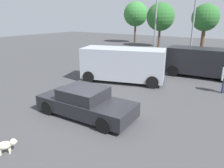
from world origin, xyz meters
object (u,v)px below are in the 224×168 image
Objects in this scene: light_post_mid at (195,4)px; dog at (6,145)px; light_post_near at (157,4)px; sedan_foreground at (85,103)px; van_white at (123,64)px; suv_dark at (203,61)px.

dog is at bearing -95.24° from light_post_mid.
light_post_mid is (3.35, -0.20, -0.07)m from light_post_near.
dog is (-0.28, -3.45, -0.29)m from sedan_foreground.
sedan_foreground is at bearing 32.23° from dog.
light_post_near is at bearing 176.65° from light_post_mid.
van_white is 5.83m from suv_dark.
light_post_mid is at bearing 81.72° from sedan_foreground.
sedan_foreground reaches higher than dog.
van_white reaches higher than sedan_foreground.
van_white is 1.16× the size of suv_dark.
light_post_near reaches higher than dog.
suv_dark is 5.05m from light_post_mid.
suv_dark is 0.62× the size of light_post_near.
light_post_mid is (1.43, 15.56, 4.81)m from dog.
light_post_mid is at bearing 31.64° from dog.
sedan_foreground is 9.86m from suv_dark.
sedan_foreground is 0.78× the size of van_white.
light_post_near is at bearing -100.61° from van_white.
sedan_foreground is 0.56× the size of light_post_near.
dog is 13.28m from suv_dark.
dog is at bearing -107.69° from suv_dark.
light_post_mid is at bearing -127.70° from van_white.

